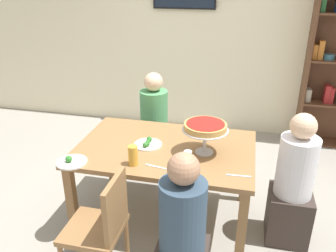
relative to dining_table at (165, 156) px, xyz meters
name	(u,v)px	position (x,y,z in m)	size (l,w,h in m)	color
ground_plane	(166,217)	(0.00, 0.00, -0.65)	(12.00, 12.00, 0.00)	gray
rear_partition	(204,29)	(0.00, 2.20, 0.75)	(8.00, 0.12, 2.80)	beige
dining_table	(165,156)	(0.00, 0.00, 0.00)	(1.50, 1.00, 0.74)	olive
diner_far_left	(154,130)	(-0.33, 0.82, -0.16)	(0.34, 0.34, 1.15)	#382D28
diner_near_right	(182,243)	(0.31, -0.82, -0.16)	(0.34, 0.34, 1.15)	#382D28
diner_head_east	(293,189)	(1.07, -0.02, -0.16)	(0.34, 0.34, 1.15)	#382D28
chair_near_left	(102,225)	(-0.27, -0.77, -0.17)	(0.40, 0.40, 0.87)	olive
deep_dish_pizza_stand	(205,128)	(0.34, -0.03, 0.31)	(0.37, 0.37, 0.26)	silver
salad_plate_near_diner	(148,144)	(-0.15, -0.01, 0.10)	(0.24, 0.24, 0.06)	white
salad_plate_far_diner	(71,161)	(-0.65, -0.43, 0.10)	(0.24, 0.24, 0.07)	white
salad_plate_spare	(201,127)	(0.24, 0.43, 0.11)	(0.24, 0.24, 0.07)	white
beer_glass_amber_tall	(133,155)	(-0.17, -0.34, 0.17)	(0.08, 0.08, 0.16)	gold
water_glass_clear_near	(188,158)	(0.24, -0.25, 0.15)	(0.06, 0.06, 0.11)	white
cutlery_fork_near	(156,167)	(0.01, -0.34, 0.09)	(0.18, 0.02, 0.01)	silver
cutlery_knife_near	(239,176)	(0.63, -0.33, 0.09)	(0.18, 0.02, 0.01)	silver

